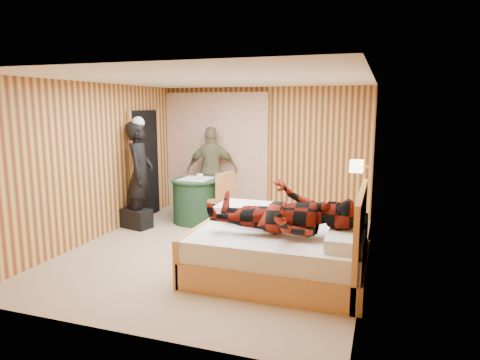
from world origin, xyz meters
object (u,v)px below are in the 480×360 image
(chair_far, at_px, (211,186))
(man_at_table, at_px, (212,170))
(woman_standing, at_px, (140,174))
(chair_near, at_px, (220,195))
(nightstand, at_px, (348,244))
(duffel_bag, at_px, (135,218))
(man_on_bed, at_px, (282,201))
(round_table, at_px, (196,200))
(wall_lamp, at_px, (357,166))
(bed, at_px, (283,249))

(chair_far, xyz_separation_m, man_at_table, (0.01, 0.05, 0.32))
(woman_standing, relative_size, man_at_table, 1.09)
(chair_near, distance_m, woman_standing, 1.46)
(nightstand, xyz_separation_m, woman_standing, (-3.67, 0.69, 0.67))
(duffel_bag, relative_size, man_on_bed, 0.34)
(nightstand, distance_m, man_at_table, 3.54)
(man_on_bed, bearing_deg, round_table, 134.22)
(nightstand, relative_size, round_table, 0.57)
(chair_far, xyz_separation_m, woman_standing, (-0.81, -1.29, 0.40))
(chair_far, bearing_deg, nightstand, -43.15)
(nightstand, bearing_deg, round_table, 156.30)
(round_table, xyz_separation_m, duffel_bag, (-0.88, -0.69, -0.24))
(chair_far, distance_m, woman_standing, 1.57)
(wall_lamp, xyz_separation_m, man_at_table, (-2.89, 1.67, -0.44))
(chair_far, bearing_deg, round_table, -97.56)
(chair_far, height_order, duffel_bag, chair_far)
(nightstand, relative_size, man_at_table, 0.31)
(wall_lamp, height_order, man_at_table, man_at_table)
(man_on_bed, bearing_deg, duffel_bag, 153.71)
(man_at_table, bearing_deg, bed, 110.56)
(chair_near, xyz_separation_m, duffel_bag, (-1.39, -0.60, -0.40))
(nightstand, height_order, duffel_bag, nightstand)
(wall_lamp, distance_m, woman_standing, 3.75)
(chair_far, bearing_deg, duffel_bag, -130.02)
(round_table, distance_m, duffel_bag, 1.15)
(round_table, height_order, chair_near, chair_near)
(nightstand, relative_size, woman_standing, 0.28)
(chair_far, xyz_separation_m, duffel_bag, (-0.87, -1.42, -0.37))
(nightstand, bearing_deg, bed, -137.53)
(wall_lamp, relative_size, round_table, 0.28)
(nightstand, distance_m, duffel_bag, 3.77)
(wall_lamp, bearing_deg, chair_near, 161.42)
(chair_near, relative_size, woman_standing, 0.52)
(woman_standing, xyz_separation_m, man_on_bed, (2.94, -1.61, 0.08))
(chair_near, bearing_deg, duffel_bag, -46.45)
(bed, relative_size, round_table, 2.33)
(bed, relative_size, chair_far, 2.31)
(duffel_bag, bearing_deg, man_at_table, 72.40)
(round_table, relative_size, chair_near, 0.94)
(duffel_bag, bearing_deg, chair_far, 71.91)
(man_on_bed, bearing_deg, nightstand, 51.76)
(wall_lamp, bearing_deg, nightstand, -97.04)
(chair_near, height_order, man_at_table, man_at_table)
(man_on_bed, bearing_deg, chair_near, 127.74)
(chair_far, distance_m, duffel_bag, 1.71)
(chair_near, xyz_separation_m, man_on_bed, (1.61, -2.08, 0.44))
(nightstand, xyz_separation_m, chair_far, (-2.86, 1.98, 0.28))
(wall_lamp, xyz_separation_m, woman_standing, (-3.71, 0.34, -0.36))
(nightstand, xyz_separation_m, man_on_bed, (-0.73, -0.93, 0.75))
(bed, distance_m, nightstand, 1.03)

